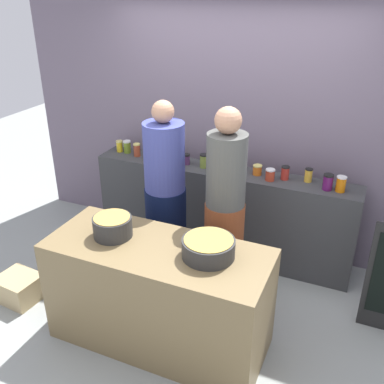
{
  "coord_description": "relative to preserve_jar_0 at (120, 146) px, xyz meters",
  "views": [
    {
      "loc": [
        1.34,
        -2.71,
        2.68
      ],
      "look_at": [
        0.0,
        0.35,
        1.05
      ],
      "focal_mm": 41.2,
      "sensor_mm": 36.0,
      "label": 1
    }
  ],
  "objects": [
    {
      "name": "preserve_jar_0",
      "position": [
        0.0,
        0.0,
        0.0
      ],
      "size": [
        0.07,
        0.07,
        0.12
      ],
      "color": "gold",
      "rests_on": "display_shelf"
    },
    {
      "name": "preserve_jar_6",
      "position": [
        1.02,
        -0.04,
        0.01
      ],
      "size": [
        0.09,
        0.09,
        0.14
      ],
      "color": "olive",
      "rests_on": "display_shelf"
    },
    {
      "name": "preserve_jar_10",
      "position": [
        1.71,
        -0.09,
        -0.01
      ],
      "size": [
        0.09,
        0.09,
        0.11
      ],
      "color": "#B33922",
      "rests_on": "display_shelf"
    },
    {
      "name": "ground",
      "position": [
        1.21,
        -1.14,
        -1.02
      ],
      "size": [
        12.0,
        12.0,
        0.0
      ],
      "primitive_type": "plane",
      "color": "gray"
    },
    {
      "name": "cook_in_cap",
      "position": [
        1.51,
        -0.78,
        -0.19
      ],
      "size": [
        0.34,
        0.34,
        1.81
      ],
      "color": "brown",
      "rests_on": "ground"
    },
    {
      "name": "preserve_jar_13",
      "position": [
        2.23,
        -0.08,
        0.01
      ],
      "size": [
        0.09,
        0.09,
        0.15
      ],
      "color": "#571553",
      "rests_on": "display_shelf"
    },
    {
      "name": "cooking_pot_center",
      "position": [
        1.6,
        -1.39,
        -0.07
      ],
      "size": [
        0.38,
        0.38,
        0.14
      ],
      "color": "#2D2D2D",
      "rests_on": "prep_table"
    },
    {
      "name": "bread_crate",
      "position": [
        -0.2,
        -1.51,
        -0.9
      ],
      "size": [
        0.39,
        0.35,
        0.24
      ],
      "primitive_type": "cube",
      "rotation": [
        0.0,
        0.0,
        -0.09
      ],
      "color": "tan",
      "rests_on": "ground"
    },
    {
      "name": "preserve_jar_1",
      "position": [
        0.1,
        0.0,
        0.01
      ],
      "size": [
        0.08,
        0.08,
        0.14
      ],
      "color": "olive",
      "rests_on": "display_shelf"
    },
    {
      "name": "storefront_wall",
      "position": [
        1.21,
        0.31,
        0.48
      ],
      "size": [
        4.8,
        0.12,
        3.0
      ],
      "primitive_type": "cube",
      "color": "slate",
      "rests_on": "ground"
    },
    {
      "name": "preserve_jar_9",
      "position": [
        1.56,
        -0.01,
        -0.01
      ],
      "size": [
        0.09,
        0.09,
        0.1
      ],
      "color": "orange",
      "rests_on": "display_shelf"
    },
    {
      "name": "preserve_jar_5",
      "position": [
        0.82,
        -0.04,
        -0.01
      ],
      "size": [
        0.08,
        0.08,
        0.11
      ],
      "color": "#4F2B55",
      "rests_on": "display_shelf"
    },
    {
      "name": "preserve_jar_11",
      "position": [
        1.83,
        -0.01,
        0.0
      ],
      "size": [
        0.08,
        0.08,
        0.13
      ],
      "color": "#AD2C23",
      "rests_on": "display_shelf"
    },
    {
      "name": "preserve_jar_4",
      "position": [
        0.58,
        0.01,
        -0.01
      ],
      "size": [
        0.08,
        0.08,
        0.1
      ],
      "color": "gold",
      "rests_on": "display_shelf"
    },
    {
      "name": "preserve_jar_7",
      "position": [
        1.27,
        -0.02,
        0.0
      ],
      "size": [
        0.07,
        0.07,
        0.13
      ],
      "color": "#CF6219",
      "rests_on": "display_shelf"
    },
    {
      "name": "display_shelf",
      "position": [
        1.21,
        -0.04,
        -0.54
      ],
      "size": [
        2.7,
        0.36,
        0.96
      ],
      "primitive_type": "cube",
      "color": "#38393B",
      "rests_on": "ground"
    },
    {
      "name": "preserve_jar_8",
      "position": [
        1.39,
        -0.04,
        0.0
      ],
      "size": [
        0.07,
        0.07,
        0.13
      ],
      "color": "#94381D",
      "rests_on": "display_shelf"
    },
    {
      "name": "cooking_pot_left",
      "position": [
        0.82,
        -1.42,
        -0.06
      ],
      "size": [
        0.3,
        0.3,
        0.16
      ],
      "color": "#2D2D2D",
      "rests_on": "prep_table"
    },
    {
      "name": "preserve_jar_14",
      "position": [
        2.34,
        -0.07,
        0.01
      ],
      "size": [
        0.09,
        0.09,
        0.14
      ],
      "color": "orange",
      "rests_on": "display_shelf"
    },
    {
      "name": "preserve_jar_2",
      "position": [
        0.24,
        -0.04,
        0.01
      ],
      "size": [
        0.07,
        0.07,
        0.14
      ],
      "color": "#993F25",
      "rests_on": "display_shelf"
    },
    {
      "name": "cook_with_tongs",
      "position": [
        0.92,
        -0.71,
        -0.21
      ],
      "size": [
        0.37,
        0.37,
        1.79
      ],
      "color": "#0B1334",
      "rests_on": "ground"
    },
    {
      "name": "preserve_jar_3",
      "position": [
        0.42,
        -0.11,
        -0.01
      ],
      "size": [
        0.09,
        0.09,
        0.1
      ],
      "color": "#974C28",
      "rests_on": "display_shelf"
    },
    {
      "name": "prep_table",
      "position": [
        1.21,
        -1.44,
        -0.58
      ],
      "size": [
        1.7,
        0.7,
        0.88
      ],
      "primitive_type": "cube",
      "color": "brown",
      "rests_on": "ground"
    },
    {
      "name": "preserve_jar_12",
      "position": [
        2.04,
        0.02,
        0.0
      ],
      "size": [
        0.07,
        0.07,
        0.13
      ],
      "color": "gold",
      "rests_on": "display_shelf"
    }
  ]
}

